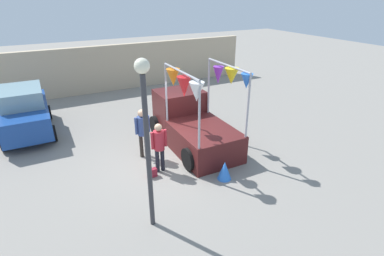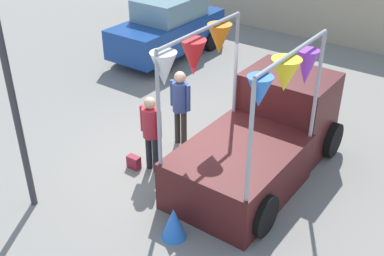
{
  "view_description": "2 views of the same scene",
  "coord_description": "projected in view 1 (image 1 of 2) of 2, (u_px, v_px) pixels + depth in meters",
  "views": [
    {
      "loc": [
        -3.33,
        -8.37,
        5.34
      ],
      "look_at": [
        0.94,
        -0.15,
        1.1
      ],
      "focal_mm": 28.0,
      "sensor_mm": 36.0,
      "label": 1
    },
    {
      "loc": [
        5.12,
        -6.72,
        5.81
      ],
      "look_at": [
        0.52,
        -0.41,
        1.26
      ],
      "focal_mm": 45.0,
      "sensor_mm": 36.0,
      "label": 2
    }
  ],
  "objects": [
    {
      "name": "person_vendor",
      "position": [
        143.0,
        129.0,
        10.21
      ],
      "size": [
        0.53,
        0.34,
        1.77
      ],
      "color": "#2D2823",
      "rests_on": "ground"
    },
    {
      "name": "person_customer",
      "position": [
        159.0,
        143.0,
        9.37
      ],
      "size": [
        0.53,
        0.34,
        1.67
      ],
      "color": "black",
      "rests_on": "ground"
    },
    {
      "name": "vendor_truck",
      "position": [
        191.0,
        121.0,
        11.29
      ],
      "size": [
        2.33,
        4.03,
        3.14
      ],
      "color": "#4C1919",
      "rests_on": "ground"
    },
    {
      "name": "folded_kite_bundle_azure",
      "position": [
        225.0,
        170.0,
        9.25
      ],
      "size": [
        0.46,
        0.46,
        0.6
      ],
      "primitive_type": "cone",
      "rotation": [
        0.0,
        0.0,
        1.62
      ],
      "color": "blue",
      "rests_on": "ground"
    },
    {
      "name": "handbag",
      "position": [
        152.0,
        173.0,
        9.42
      ],
      "size": [
        0.28,
        0.16,
        0.28
      ],
      "primitive_type": "cube",
      "color": "maroon",
      "rests_on": "ground"
    },
    {
      "name": "brick_boundary_wall",
      "position": [
        104.0,
        69.0,
        17.12
      ],
      "size": [
        18.0,
        0.36,
        2.6
      ],
      "primitive_type": "cube",
      "color": "tan",
      "rests_on": "ground"
    },
    {
      "name": "ground_plane",
      "position": [
        166.0,
        160.0,
        10.37
      ],
      "size": [
        60.0,
        60.0,
        0.0
      ],
      "primitive_type": "plane",
      "color": "gray"
    },
    {
      "name": "parked_car",
      "position": [
        25.0,
        111.0,
        12.04
      ],
      "size": [
        1.88,
        4.0,
        1.88
      ],
      "color": "navy",
      "rests_on": "ground"
    },
    {
      "name": "street_lamp",
      "position": [
        146.0,
        126.0,
        6.44
      ],
      "size": [
        0.32,
        0.32,
        4.16
      ],
      "color": "#333338",
      "rests_on": "ground"
    }
  ]
}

